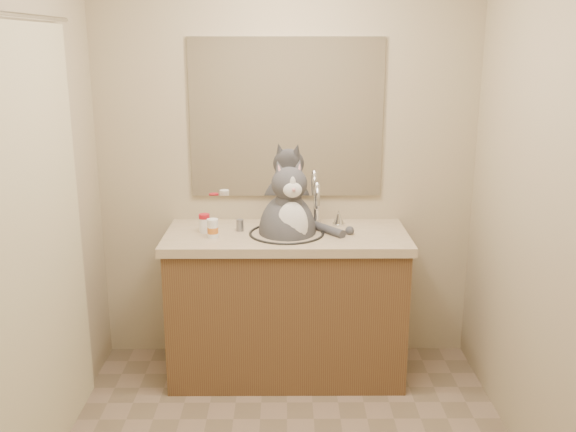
% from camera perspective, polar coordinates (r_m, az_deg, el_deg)
% --- Properties ---
extents(room, '(2.22, 2.52, 2.42)m').
position_cam_1_polar(room, '(2.52, -0.06, -0.15)').
color(room, '#88725E').
rests_on(room, ground).
extents(vanity, '(1.34, 0.59, 1.12)m').
position_cam_1_polar(vanity, '(3.68, -0.12, -7.57)').
color(vanity, brown).
rests_on(vanity, ground).
extents(mirror, '(1.10, 0.02, 0.90)m').
position_cam_1_polar(mirror, '(3.69, -0.15, 8.68)').
color(mirror, white).
rests_on(mirror, room).
extents(shower_curtain, '(0.02, 1.30, 1.93)m').
position_cam_1_polar(shower_curtain, '(2.86, -21.62, -2.91)').
color(shower_curtain, beige).
rests_on(shower_curtain, ground).
extents(cat, '(0.51, 0.41, 0.63)m').
position_cam_1_polar(cat, '(3.53, 0.03, -0.87)').
color(cat, '#424247').
rests_on(cat, vanity).
extents(pill_bottle_redcap, '(0.08, 0.08, 0.10)m').
position_cam_1_polar(pill_bottle_redcap, '(3.57, -7.44, -0.63)').
color(pill_bottle_redcap, white).
rests_on(pill_bottle_redcap, vanity).
extents(pill_bottle_orange, '(0.08, 0.08, 0.10)m').
position_cam_1_polar(pill_bottle_orange, '(3.47, -6.71, -1.13)').
color(pill_bottle_orange, white).
rests_on(pill_bottle_orange, vanity).
extents(grey_canister, '(0.05, 0.05, 0.07)m').
position_cam_1_polar(grey_canister, '(3.58, -4.29, -0.82)').
color(grey_canister, slate).
rests_on(grey_canister, vanity).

